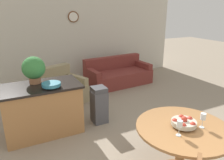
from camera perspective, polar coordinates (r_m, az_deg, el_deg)
The scene contains 11 objects.
wall_back at distance 6.91m, azimuth -13.27°, elevation 10.44°, with size 8.00×0.09×2.70m.
dining_table at distance 3.19m, azimuth 17.82°, elevation -14.22°, with size 1.25×1.25×0.76m.
fruit_bowl at distance 3.07m, azimuth 18.28°, elevation -10.48°, with size 0.33×0.33×0.15m.
wine_glass_left at distance 2.82m, azimuth 17.25°, elevation -11.05°, with size 0.07×0.07×0.20m.
wine_glass_right at distance 3.10m, azimuth 22.72°, elevation -8.93°, with size 0.07×0.07×0.20m.
kitchen_island at distance 4.27m, azimuth -17.64°, elevation -7.25°, with size 1.40×0.80×0.94m.
teal_bowl at distance 3.92m, azimuth -15.57°, elevation -1.15°, with size 0.32×0.32×0.08m.
potted_plant at distance 4.17m, azimuth -19.77°, elevation 2.78°, with size 0.41×0.41×0.49m.
trash_bin at distance 4.47m, azimuth -3.38°, elevation -6.50°, with size 0.29×0.31×0.76m.
couch at distance 6.72m, azimuth 1.51°, elevation 1.31°, with size 2.01×1.08×0.80m.
armchair at distance 5.61m, azimuth -12.72°, elevation -2.56°, with size 1.16×1.20×0.85m.
Camera 1 is at (-1.59, -1.08, 2.26)m, focal length 35.00 mm.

